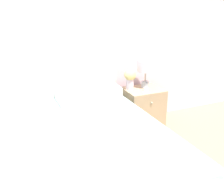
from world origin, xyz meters
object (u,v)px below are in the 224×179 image
(bed, at_px, (69,150))
(teacup, at_px, (146,90))
(nightstand, at_px, (143,108))
(table_lamp, at_px, (146,68))
(flower_vase, at_px, (130,77))

(bed, height_order, teacup, bed)
(bed, xyz_separation_m, nightstand, (1.13, 0.66, -0.03))
(bed, bearing_deg, table_lamp, 31.14)
(bed, relative_size, nightstand, 3.76)
(flower_vase, bearing_deg, bed, -143.24)
(nightstand, xyz_separation_m, flower_vase, (-0.15, 0.07, 0.40))
(flower_vase, bearing_deg, table_lamp, -4.66)
(table_lamp, bearing_deg, teacup, -116.09)
(table_lamp, bearing_deg, nightstand, -132.05)
(teacup, bearing_deg, nightstand, 73.52)
(nightstand, relative_size, flower_vase, 1.98)
(table_lamp, distance_m, flower_vase, 0.23)
(bed, xyz_separation_m, flower_vase, (0.97, 0.73, 0.38))
(bed, height_order, table_lamp, bed)
(nightstand, height_order, teacup, teacup)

